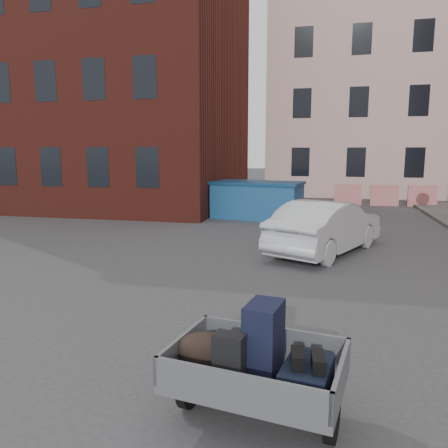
# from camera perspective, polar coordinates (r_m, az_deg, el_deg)

# --- Properties ---
(ground) EXTENTS (120.00, 120.00, 0.00)m
(ground) POSITION_cam_1_polar(r_m,az_deg,el_deg) (7.69, 1.86, -10.33)
(ground) COLOR #38383A
(ground) RESTS_ON ground
(building_brick) EXTENTS (12.00, 10.00, 14.00)m
(building_brick) POSITION_cam_1_polar(r_m,az_deg,el_deg) (23.04, -14.99, 20.19)
(building_brick) COLOR #591E16
(building_brick) RESTS_ON ground
(building_pink) EXTENTS (16.00, 8.00, 14.00)m
(building_pink) POSITION_cam_1_polar(r_m,az_deg,el_deg) (29.78, 22.86, 17.28)
(building_pink) COLOR beige
(building_pink) RESTS_ON ground
(far_building) EXTENTS (6.00, 6.00, 8.00)m
(far_building) POSITION_cam_1_polar(r_m,az_deg,el_deg) (36.14, -23.74, 10.94)
(far_building) COLOR maroon
(far_building) RESTS_ON ground
(barriers) EXTENTS (4.70, 0.18, 1.00)m
(barriers) POSITION_cam_1_polar(r_m,az_deg,el_deg) (22.37, 20.22, 3.52)
(barriers) COLOR red
(barriers) RESTS_ON ground
(trailer) EXTENTS (1.76, 1.91, 1.20)m
(trailer) POSITION_cam_1_polar(r_m,az_deg,el_deg) (4.37, 4.16, -17.75)
(trailer) COLOR black
(trailer) RESTS_ON ground
(dumpster) EXTENTS (3.68, 2.32, 1.44)m
(dumpster) POSITION_cam_1_polar(r_m,az_deg,el_deg) (17.12, 4.35, 3.17)
(dumpster) COLOR #1C5189
(dumpster) RESTS_ON ground
(silver_car) EXTENTS (3.05, 4.36, 1.36)m
(silver_car) POSITION_cam_1_polar(r_m,az_deg,el_deg) (11.55, 13.23, -0.35)
(silver_car) COLOR silver
(silver_car) RESTS_ON ground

